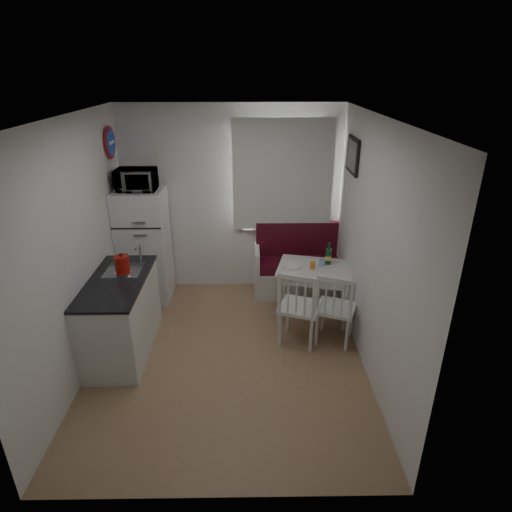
{
  "coord_description": "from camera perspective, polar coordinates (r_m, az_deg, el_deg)",
  "views": [
    {
      "loc": [
        0.26,
        -3.98,
        3.02
      ],
      "look_at": [
        0.32,
        0.5,
        1.02
      ],
      "focal_mm": 30.0,
      "sensor_mm": 36.0,
      "label": 1
    }
  ],
  "objects": [
    {
      "name": "floor",
      "position": [
        5.0,
        -3.72,
        -13.13
      ],
      "size": [
        3.0,
        3.5,
        0.02
      ],
      "primitive_type": "cube",
      "color": "#9A7552",
      "rests_on": "ground"
    },
    {
      "name": "ceiling",
      "position": [
        4.01,
        -4.75,
        17.97
      ],
      "size": [
        3.0,
        3.5,
        0.02
      ],
      "primitive_type": "cube",
      "color": "white",
      "rests_on": "wall_back"
    },
    {
      "name": "wall_back",
      "position": [
        5.99,
        -3.29,
        7.31
      ],
      "size": [
        3.0,
        0.02,
        2.6
      ],
      "primitive_type": "cube",
      "color": "white",
      "rests_on": "floor"
    },
    {
      "name": "wall_front",
      "position": [
        2.83,
        -6.08,
        -13.5
      ],
      "size": [
        3.0,
        0.02,
        2.6
      ],
      "primitive_type": "cube",
      "color": "white",
      "rests_on": "floor"
    },
    {
      "name": "wall_left",
      "position": [
        4.68,
        -22.82,
        0.52
      ],
      "size": [
        0.02,
        3.5,
        2.6
      ],
      "primitive_type": "cube",
      "color": "white",
      "rests_on": "floor"
    },
    {
      "name": "wall_right",
      "position": [
        4.51,
        15.21,
        0.76
      ],
      "size": [
        0.02,
        3.5,
        2.6
      ],
      "primitive_type": "cube",
      "color": "white",
      "rests_on": "floor"
    },
    {
      "name": "window",
      "position": [
        5.89,
        3.56,
        10.28
      ],
      "size": [
        1.22,
        0.06,
        1.47
      ],
      "primitive_type": "cube",
      "color": "silver",
      "rests_on": "wall_back"
    },
    {
      "name": "curtain",
      "position": [
        5.81,
        3.62,
        10.6
      ],
      "size": [
        1.35,
        0.02,
        1.5
      ],
      "primitive_type": "cube",
      "color": "white",
      "rests_on": "wall_back"
    },
    {
      "name": "kitchen_counter",
      "position": [
        5.08,
        -17.53,
        -7.51
      ],
      "size": [
        0.62,
        1.32,
        1.16
      ],
      "color": "silver",
      "rests_on": "floor"
    },
    {
      "name": "wall_sign",
      "position": [
        5.77,
        -18.84,
        14.13
      ],
      "size": [
        0.03,
        0.4,
        0.4
      ],
      "primitive_type": "cylinder",
      "rotation": [
        0.0,
        1.57,
        0.0
      ],
      "color": "#1B43A7",
      "rests_on": "wall_left"
    },
    {
      "name": "picture_frame",
      "position": [
        5.32,
        12.75,
        12.96
      ],
      "size": [
        0.04,
        0.52,
        0.42
      ],
      "primitive_type": "cube",
      "color": "black",
      "rests_on": "wall_right"
    },
    {
      "name": "bench",
      "position": [
        6.16,
        6.31,
        -1.95
      ],
      "size": [
        1.41,
        0.54,
        1.01
      ],
      "color": "silver",
      "rests_on": "floor"
    },
    {
      "name": "dining_table",
      "position": [
        5.47,
        7.9,
        -2.24
      ],
      "size": [
        1.06,
        0.85,
        0.7
      ],
      "rotation": [
        0.0,
        0.0,
        -0.23
      ],
      "color": "silver",
      "rests_on": "floor"
    },
    {
      "name": "chair_left",
      "position": [
        4.86,
        6.06,
        -6.04
      ],
      "size": [
        0.57,
        0.57,
        0.51
      ],
      "rotation": [
        0.0,
        0.0,
        -0.35
      ],
      "color": "silver",
      "rests_on": "floor"
    },
    {
      "name": "chair_right",
      "position": [
        4.95,
        10.92,
        -6.14
      ],
      "size": [
        0.56,
        0.55,
        0.49
      ],
      "rotation": [
        0.0,
        0.0,
        -0.38
      ],
      "color": "silver",
      "rests_on": "floor"
    },
    {
      "name": "fridge",
      "position": [
        6.0,
        -14.63,
        1.35
      ],
      "size": [
        0.63,
        0.63,
        1.57
      ],
      "primitive_type": "cube",
      "color": "white",
      "rests_on": "floor"
    },
    {
      "name": "microwave",
      "position": [
        5.68,
        -15.7,
        9.76
      ],
      "size": [
        0.5,
        0.34,
        0.27
      ],
      "primitive_type": "imported",
      "color": "white",
      "rests_on": "fridge"
    },
    {
      "name": "kettle",
      "position": [
        4.91,
        -17.42,
        -1.09
      ],
      "size": [
        0.19,
        0.19,
        0.25
      ],
      "primitive_type": "cylinder",
      "color": "#A7150D",
      "rests_on": "kitchen_counter"
    },
    {
      "name": "wine_bottle",
      "position": [
        5.49,
        9.65,
        0.36
      ],
      "size": [
        0.07,
        0.07,
        0.29
      ],
      "primitive_type": null,
      "color": "#154327",
      "rests_on": "dining_table"
    },
    {
      "name": "drinking_glass_orange",
      "position": [
        5.36,
        7.53,
        -1.24
      ],
      "size": [
        0.06,
        0.06,
        0.1
      ],
      "primitive_type": "cylinder",
      "color": "orange",
      "rests_on": "dining_table"
    },
    {
      "name": "drinking_glass_blue",
      "position": [
        5.47,
        8.73,
        -0.81
      ],
      "size": [
        0.06,
        0.06,
        0.1
      ],
      "primitive_type": "cylinder",
      "color": "#80A6DA",
      "rests_on": "dining_table"
    },
    {
      "name": "plate",
      "position": [
        5.41,
        4.78,
        -1.35
      ],
      "size": [
        0.23,
        0.23,
        0.02
      ],
      "primitive_type": "cylinder",
      "color": "white",
      "rests_on": "dining_table"
    }
  ]
}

